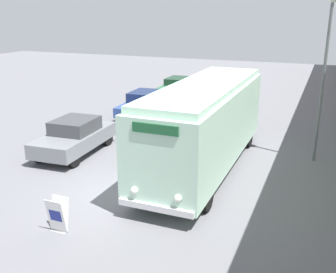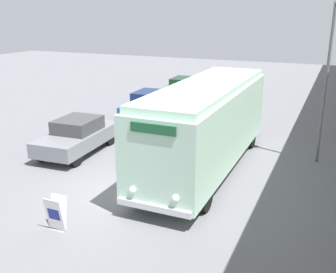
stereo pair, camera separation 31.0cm
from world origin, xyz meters
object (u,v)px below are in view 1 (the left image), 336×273
Objects in this scene: streetlamp at (326,57)px; parked_car_far at (177,87)px; vintage_bus at (205,122)px; parked_car_mid at (145,103)px; parked_car_near at (75,136)px; sign_board at (58,215)px.

streetlamp is 1.44× the size of parked_car_far.
parked_car_mid is (-5.82, 6.71, -1.17)m from vintage_bus.
parked_car_near is 0.95× the size of parked_car_far.
sign_board is 13.30m from parked_car_mid.
streetlamp reaches higher than parked_car_far.
vintage_bus is 5.42m from streetlamp.
streetlamp is 11.28m from parked_car_mid.
streetlamp is at bearing 13.98° from parked_car_near.
parked_car_mid reaches higher than sign_board.
streetlamp is at bearing 33.04° from vintage_bus.
vintage_bus reaches higher than sign_board.
vintage_bus reaches higher than parked_car_near.
sign_board is at bearing -111.76° from vintage_bus.
parked_car_near is 7.16m from parked_car_mid.
vintage_bus is at bearing -51.86° from parked_car_mid.
parked_car_near is 13.43m from parked_car_far.
parked_car_far is (-0.29, 13.43, -0.09)m from parked_car_near.
parked_car_mid is (-9.89, 4.06, -3.58)m from streetlamp.
sign_board is at bearing -78.16° from parked_car_mid.
streetlamp is at bearing -47.45° from parked_car_far.
vintage_bus reaches higher than parked_car_far.
parked_car_far is (-6.15, 12.98, -1.23)m from vintage_bus.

